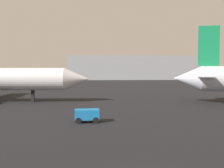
{
  "coord_description": "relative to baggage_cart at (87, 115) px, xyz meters",
  "views": [
    {
      "loc": [
        -2.55,
        -11.44,
        5.34
      ],
      "look_at": [
        0.51,
        32.93,
        2.82
      ],
      "focal_mm": 43.36,
      "sensor_mm": 36.0,
      "label": 1
    }
  ],
  "objects": [
    {
      "name": "terminal_building",
      "position": [
        20.39,
        112.18,
        5.04
      ],
      "size": [
        63.54,
        25.69,
        11.6
      ],
      "primitive_type": "cube",
      "color": "#999EA3",
      "rests_on": "ground_plane"
    },
    {
      "name": "baggage_cart",
      "position": [
        0.0,
        0.0,
        0.0
      ],
      "size": [
        2.45,
        1.45,
        1.3
      ],
      "rotation": [
        0.0,
        0.0,
        3.18
      ],
      "color": "#1972BF",
      "rests_on": "ground_plane"
    }
  ]
}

